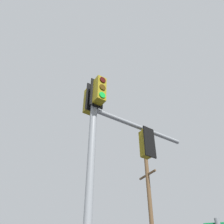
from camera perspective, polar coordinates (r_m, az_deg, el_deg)
signal_mast_assembly at (r=7.00m, az=-1.00°, el=-7.53°), size 3.71×1.13×7.05m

